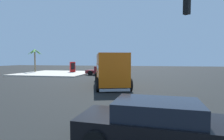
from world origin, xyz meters
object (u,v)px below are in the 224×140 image
at_px(pickup_maroon, 103,71).
at_px(palm_tree_far, 35,57).
at_px(delivery_truck, 110,69).
at_px(sedan_black, 153,123).
at_px(vending_machine_red, 73,67).

relative_size(pickup_maroon, palm_tree_far, 1.28).
distance_m(delivery_truck, sedan_black, 12.04).
xyz_separation_m(delivery_truck, vending_machine_red, (13.96, 9.92, -0.49)).
distance_m(sedan_black, vending_machine_red, 28.80).
bearing_deg(pickup_maroon, palm_tree_far, 77.66).
relative_size(delivery_truck, pickup_maroon, 1.63).
xyz_separation_m(pickup_maroon, palm_tree_far, (3.00, 13.72, 2.23)).
xyz_separation_m(pickup_maroon, vending_machine_red, (3.72, 6.61, 0.34)).
bearing_deg(sedan_black, vending_machine_red, 28.19).
xyz_separation_m(delivery_truck, sedan_black, (-11.42, -3.68, -0.92)).
xyz_separation_m(sedan_black, vending_machine_red, (25.38, 13.61, 0.44)).
bearing_deg(palm_tree_far, vending_machine_red, -84.22).
relative_size(delivery_truck, vending_machine_red, 4.74).
height_order(delivery_truck, sedan_black, delivery_truck).
bearing_deg(pickup_maroon, delivery_truck, -162.09).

